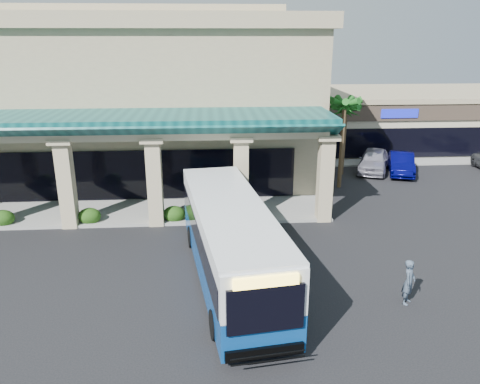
{
  "coord_description": "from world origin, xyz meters",
  "views": [
    {
      "loc": [
        -0.17,
        -18.29,
        9.53
      ],
      "look_at": [
        1.35,
        3.76,
        2.2
      ],
      "focal_mm": 35.0,
      "sensor_mm": 36.0,
      "label": 1
    }
  ],
  "objects_px": {
    "transit_bus": "(230,242)",
    "pedestrian": "(409,282)",
    "car_silver": "(374,160)",
    "car_white": "(401,163)"
  },
  "relations": [
    {
      "from": "transit_bus",
      "to": "pedestrian",
      "type": "relative_size",
      "value": 6.7
    },
    {
      "from": "car_silver",
      "to": "car_white",
      "type": "relative_size",
      "value": 1.06
    },
    {
      "from": "pedestrian",
      "to": "car_silver",
      "type": "xyz_separation_m",
      "value": [
        4.89,
        17.93,
        -0.03
      ]
    },
    {
      "from": "pedestrian",
      "to": "car_silver",
      "type": "bearing_deg",
      "value": 22.1
    },
    {
      "from": "car_silver",
      "to": "car_white",
      "type": "xyz_separation_m",
      "value": [
        1.82,
        -0.73,
        -0.07
      ]
    },
    {
      "from": "transit_bus",
      "to": "pedestrian",
      "type": "xyz_separation_m",
      "value": [
        6.55,
        -2.32,
        -0.77
      ]
    },
    {
      "from": "transit_bus",
      "to": "car_white",
      "type": "relative_size",
      "value": 2.51
    },
    {
      "from": "pedestrian",
      "to": "car_white",
      "type": "distance_m",
      "value": 18.47
    },
    {
      "from": "transit_bus",
      "to": "car_white",
      "type": "distance_m",
      "value": 19.95
    },
    {
      "from": "transit_bus",
      "to": "car_white",
      "type": "xyz_separation_m",
      "value": [
        13.26,
        14.88,
        -0.87
      ]
    }
  ]
}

